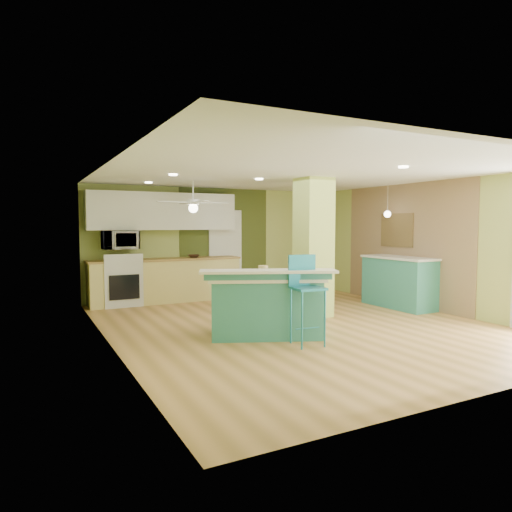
# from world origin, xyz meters

# --- Properties ---
(floor) EXTENTS (6.00, 7.00, 0.01)m
(floor) POSITION_xyz_m (0.00, 0.00, -0.01)
(floor) COLOR #A7783A
(floor) RESTS_ON ground
(ceiling) EXTENTS (6.00, 7.00, 0.01)m
(ceiling) POSITION_xyz_m (0.00, 0.00, 2.50)
(ceiling) COLOR white
(ceiling) RESTS_ON wall_back
(wall_back) EXTENTS (6.00, 0.01, 2.50)m
(wall_back) POSITION_xyz_m (0.00, 3.50, 1.25)
(wall_back) COLOR #B4C368
(wall_back) RESTS_ON floor
(wall_front) EXTENTS (6.00, 0.01, 2.50)m
(wall_front) POSITION_xyz_m (0.00, -3.50, 1.25)
(wall_front) COLOR #B4C368
(wall_front) RESTS_ON floor
(wall_left) EXTENTS (0.01, 7.00, 2.50)m
(wall_left) POSITION_xyz_m (-3.00, 0.00, 1.25)
(wall_left) COLOR #B4C368
(wall_left) RESTS_ON floor
(wall_right) EXTENTS (0.01, 7.00, 2.50)m
(wall_right) POSITION_xyz_m (3.00, 0.00, 1.25)
(wall_right) COLOR #B4C368
(wall_right) RESTS_ON floor
(wood_panel) EXTENTS (0.02, 3.40, 2.50)m
(wood_panel) POSITION_xyz_m (2.99, 0.60, 1.25)
(wood_panel) COLOR #84664B
(wood_panel) RESTS_ON floor
(olive_accent) EXTENTS (2.20, 0.02, 2.50)m
(olive_accent) POSITION_xyz_m (0.20, 3.49, 1.25)
(olive_accent) COLOR #475321
(olive_accent) RESTS_ON floor
(interior_door) EXTENTS (0.82, 0.05, 2.00)m
(interior_door) POSITION_xyz_m (0.20, 3.46, 1.00)
(interior_door) COLOR white
(interior_door) RESTS_ON floor
(column) EXTENTS (0.55, 0.55, 2.50)m
(column) POSITION_xyz_m (0.65, 0.50, 1.25)
(column) COLOR #C3D965
(column) RESTS_ON floor
(kitchen_run) EXTENTS (3.25, 0.63, 0.94)m
(kitchen_run) POSITION_xyz_m (-1.30, 3.20, 0.47)
(kitchen_run) COLOR #E3D077
(kitchen_run) RESTS_ON floor
(stove) EXTENTS (0.76, 0.66, 1.08)m
(stove) POSITION_xyz_m (-2.25, 3.19, 0.46)
(stove) COLOR silver
(stove) RESTS_ON floor
(upper_cabinets) EXTENTS (3.20, 0.34, 0.80)m
(upper_cabinets) POSITION_xyz_m (-1.30, 3.32, 1.95)
(upper_cabinets) COLOR white
(upper_cabinets) RESTS_ON wall_back
(microwave) EXTENTS (0.70, 0.48, 0.39)m
(microwave) POSITION_xyz_m (-2.25, 3.20, 1.35)
(microwave) COLOR white
(microwave) RESTS_ON wall_back
(ceiling_fan) EXTENTS (1.41, 1.41, 0.61)m
(ceiling_fan) POSITION_xyz_m (-1.10, 2.00, 2.08)
(ceiling_fan) COLOR white
(ceiling_fan) RESTS_ON ceiling
(pendant_lamp) EXTENTS (0.14, 0.14, 0.69)m
(pendant_lamp) POSITION_xyz_m (2.65, 0.75, 1.88)
(pendant_lamp) COLOR silver
(pendant_lamp) RESTS_ON ceiling
(wall_decor) EXTENTS (0.03, 0.90, 0.70)m
(wall_decor) POSITION_xyz_m (2.96, 0.80, 1.55)
(wall_decor) COLOR brown
(wall_decor) RESTS_ON wood_panel
(peninsula) EXTENTS (2.07, 1.66, 1.03)m
(peninsula) POSITION_xyz_m (-0.83, -0.41, 0.48)
(peninsula) COLOR teal
(peninsula) RESTS_ON floor
(bar_stool) EXTENTS (0.46, 0.46, 1.25)m
(bar_stool) POSITION_xyz_m (-0.56, -1.07, 0.84)
(bar_stool) COLOR teal
(bar_stool) RESTS_ON floor
(side_counter) EXTENTS (0.68, 1.59, 1.02)m
(side_counter) POSITION_xyz_m (2.70, 0.43, 0.51)
(side_counter) COLOR teal
(side_counter) RESTS_ON floor
(fruit_bowl) EXTENTS (0.32, 0.32, 0.06)m
(fruit_bowl) POSITION_xyz_m (-0.68, 3.17, 0.97)
(fruit_bowl) COLOR #341E15
(fruit_bowl) RESTS_ON kitchen_run
(canister) EXTENTS (0.15, 0.15, 0.15)m
(canister) POSITION_xyz_m (-0.79, -0.26, 0.97)
(canister) COLOR gold
(canister) RESTS_ON peninsula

